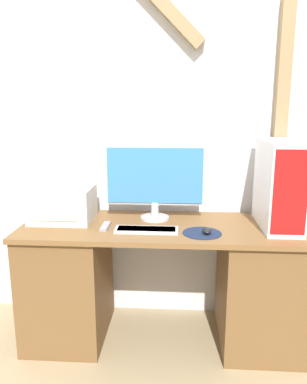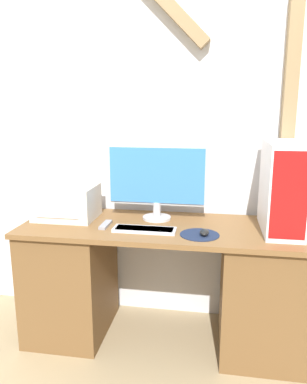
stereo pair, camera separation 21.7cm
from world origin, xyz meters
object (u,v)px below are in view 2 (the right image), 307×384
object	(u,v)px
monitor	(157,178)
printer	(67,202)
remote_control	(105,225)
mouse	(204,232)
computer_tower	(282,187)
keyboard	(144,230)

from	to	relation	value
monitor	printer	size ratio (longest dim) A/B	1.67
monitor	remote_control	distance (m)	0.43
remote_control	mouse	bearing A→B (deg)	-7.24
monitor	computer_tower	distance (m)	0.75
printer	remote_control	size ratio (longest dim) A/B	2.39
computer_tower	monitor	bearing A→B (deg)	171.53
printer	remote_control	distance (m)	0.33
mouse	remote_control	xyz separation A→B (m)	(-0.60, 0.08, -0.01)
computer_tower	remote_control	xyz separation A→B (m)	(-1.02, -0.09, -0.25)
monitor	computer_tower	size ratio (longest dim) A/B	1.22
mouse	remote_control	size ratio (longest dim) A/B	0.58
monitor	mouse	world-z (taller)	monitor
computer_tower	remote_control	size ratio (longest dim) A/B	3.27
keyboard	mouse	size ratio (longest dim) A/B	4.00
computer_tower	mouse	bearing A→B (deg)	-158.93
printer	remote_control	xyz separation A→B (m)	(0.29, -0.12, -0.10)
monitor	remote_control	bearing A→B (deg)	-144.85
keyboard	computer_tower	world-z (taller)	computer_tower
keyboard	remote_control	bearing A→B (deg)	167.28
keyboard	computer_tower	xyz separation A→B (m)	(0.77, 0.15, 0.25)
keyboard	printer	world-z (taller)	printer
monitor	mouse	distance (m)	0.48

